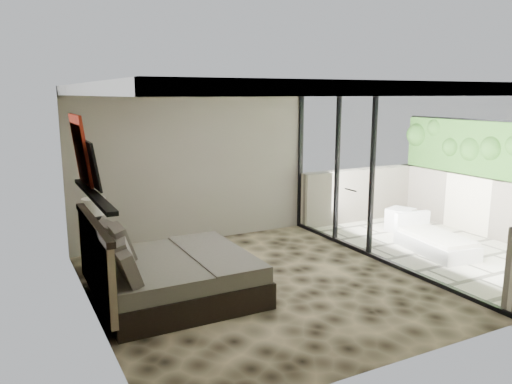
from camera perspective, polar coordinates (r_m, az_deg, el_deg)
name	(u,v)px	position (r m, az deg, el deg)	size (l,w,h in m)	color
floor	(259,285)	(7.25, 0.34, -10.55)	(5.00, 5.00, 0.00)	black
ceiling	(259,85)	(6.73, 0.36, 12.09)	(4.50, 5.00, 0.02)	silver
back_wall	(195,166)	(9.10, -7.00, 2.99)	(4.50, 0.02, 2.80)	gray
left_wall	(90,205)	(6.15, -18.43, -1.43)	(0.02, 5.00, 2.80)	gray
glass_wall	(385,176)	(8.13, 14.51, 1.75)	(0.08, 5.00, 2.80)	white
terrace_slab	(446,251)	(9.51, 20.87, -6.34)	(3.00, 5.00, 0.12)	beige
parapet_far	(500,210)	(10.39, 26.08, -1.82)	(0.30, 5.00, 1.10)	beige
foliage_hedge	(505,151)	(10.22, 26.61, 4.20)	(0.36, 4.60, 1.10)	#407524
picture_ledge	(93,195)	(6.24, -18.09, -0.30)	(0.12, 2.20, 0.05)	black
bed	(168,275)	(6.77, -9.99, -9.30)	(2.05, 1.99, 1.13)	black
nightstand	(100,257)	(8.03, -17.42, -7.08)	(0.48, 0.48, 0.48)	black
table_lamp	(94,214)	(7.80, -17.99, -2.37)	(0.35, 0.35, 0.64)	black
abstract_canvas	(80,149)	(6.84, -19.43, 4.61)	(0.04, 0.90, 0.90)	#B2120F
framed_print	(93,166)	(6.34, -18.15, 2.85)	(0.03, 0.50, 0.60)	black
ottoman	(400,220)	(10.28, 16.16, -3.08)	(0.46, 0.46, 0.46)	silver
lounger	(434,242)	(9.17, 19.68, -5.36)	(0.89, 1.51, 0.56)	silver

